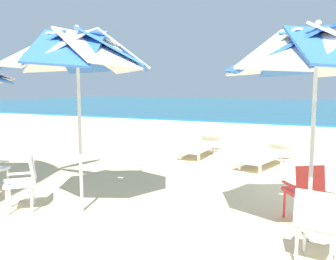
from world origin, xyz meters
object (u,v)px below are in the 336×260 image
sun_lounger_1 (265,155)px  sun_lounger_2 (201,145)px  beach_umbrella_0 (317,53)px  plastic_chair_1 (317,222)px  plastic_chair_0 (305,189)px  beach_umbrella_1 (77,53)px  plastic_chair_2 (24,179)px

sun_lounger_1 → sun_lounger_2: bearing=161.3°
beach_umbrella_0 → sun_lounger_2: size_ratio=1.27×
plastic_chair_1 → sun_lounger_1: (-1.35, 4.86, -0.22)m
plastic_chair_0 → sun_lounger_2: size_ratio=0.40×
beach_umbrella_1 → plastic_chair_2: (-0.87, -0.31, -1.95)m
beach_umbrella_1 → plastic_chair_0: bearing=16.4°
sun_lounger_1 → sun_lounger_2: same height
plastic_chair_1 → sun_lounger_1: size_ratio=0.39×
plastic_chair_1 → sun_lounger_1: bearing=105.5°
sun_lounger_1 → sun_lounger_2: (-1.91, 0.65, 0.00)m
plastic_chair_0 → sun_lounger_2: bearing=125.8°
beach_umbrella_1 → plastic_chair_2: bearing=-160.4°
sun_lounger_1 → plastic_chair_0: bearing=-72.3°
plastic_chair_0 → beach_umbrella_1: bearing=-163.6°
beach_umbrella_0 → sun_lounger_1: (-1.24, 4.22, -2.06)m
plastic_chair_0 → beach_umbrella_1: 3.87m
plastic_chair_1 → plastic_chair_2: 4.28m
sun_lounger_1 → beach_umbrella_0: bearing=-73.6°
plastic_chair_2 → plastic_chair_1: bearing=-0.3°
sun_lounger_1 → sun_lounger_2: size_ratio=1.04×
beach_umbrella_0 → plastic_chair_1: (0.11, -0.64, -1.85)m
plastic_chair_0 → sun_lounger_1: plastic_chair_0 is taller
beach_umbrella_1 → plastic_chair_2: size_ratio=3.30×
beach_umbrella_0 → sun_lounger_2: bearing=122.9°
beach_umbrella_0 → plastic_chair_2: size_ratio=3.16×
beach_umbrella_0 → plastic_chair_1: 1.96m
plastic_chair_2 → sun_lounger_1: bearing=58.8°
beach_umbrella_0 → sun_lounger_2: beach_umbrella_0 is taller
beach_umbrella_1 → sun_lounger_1: bearing=65.6°
beach_umbrella_0 → plastic_chair_0: size_ratio=3.16×
sun_lounger_2 → sun_lounger_1: bearing=-18.7°
beach_umbrella_0 → beach_umbrella_1: 3.31m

